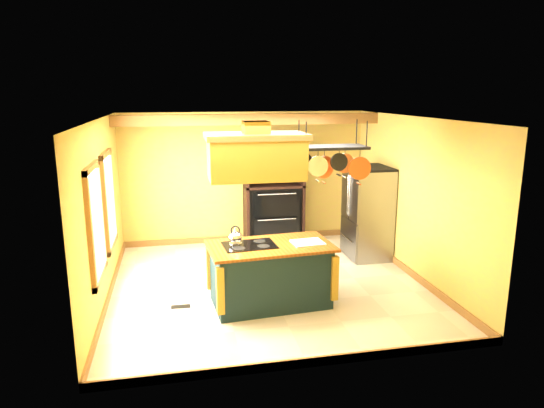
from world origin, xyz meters
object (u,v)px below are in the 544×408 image
object	(u,v)px
range_hood	(256,155)
hutch	(273,203)
kitchen_island	(270,274)
refrigerator	(367,215)
pot_rack	(333,156)

from	to	relation	value
range_hood	hutch	size ratio (longest dim) A/B	0.65
kitchen_island	refrigerator	distance (m)	2.83
kitchen_island	pot_rack	size ratio (longest dim) A/B	1.75
kitchen_island	hutch	world-z (taller)	hutch
kitchen_island	range_hood	bearing A→B (deg)	175.50
range_hood	hutch	world-z (taller)	range_hood
pot_rack	refrigerator	xyz separation A→B (m)	(1.30, 1.72, -1.37)
pot_rack	refrigerator	distance (m)	2.55
pot_rack	hutch	size ratio (longest dim) A/B	0.50
hutch	refrigerator	bearing A→B (deg)	-38.97
range_hood	hutch	distance (m)	3.40
kitchen_island	range_hood	distance (m)	1.78
range_hood	refrigerator	size ratio (longest dim) A/B	0.82
range_hood	hutch	xyz separation A→B (m)	(0.86, 2.97, -1.40)
hutch	range_hood	bearing A→B (deg)	-106.13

